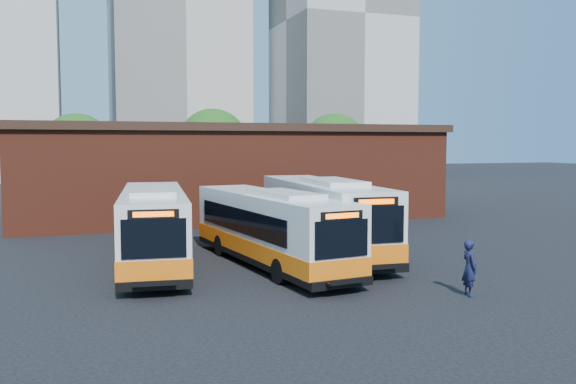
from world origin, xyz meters
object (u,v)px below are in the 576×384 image
object	(u,v)px
bus_midwest	(270,231)
bus_mideast	(322,219)
bus_west	(153,229)
transit_worker	(469,268)

from	to	relation	value
bus_midwest	bus_mideast	distance (m)	3.88
bus_west	bus_midwest	size ratio (longest dim) A/B	1.03
bus_midwest	transit_worker	distance (m)	8.55
bus_west	bus_mideast	world-z (taller)	bus_mideast
transit_worker	bus_midwest	bearing A→B (deg)	42.60
bus_west	bus_midwest	distance (m)	5.00
bus_midwest	bus_mideast	size ratio (longest dim) A/B	0.92
bus_west	bus_mideast	xyz separation A→B (m)	(7.83, 0.21, 0.09)
bus_mideast	bus_midwest	bearing A→B (deg)	-142.51
bus_midwest	bus_west	bearing A→B (deg)	149.99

